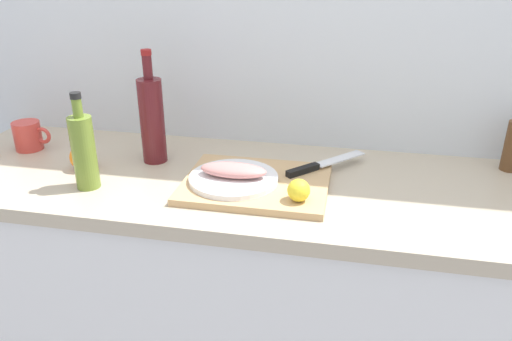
{
  "coord_description": "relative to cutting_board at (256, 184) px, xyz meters",
  "views": [
    {
      "loc": [
        0.23,
        -1.26,
        1.51
      ],
      "look_at": [
        -0.02,
        -0.05,
        0.95
      ],
      "focal_mm": 34.92,
      "sensor_mm": 36.0,
      "label": 1
    }
  ],
  "objects": [
    {
      "name": "back_wall",
      "position": [
        0.02,
        0.37,
        0.34
      ],
      "size": [
        3.2,
        0.05,
        2.5
      ],
      "primitive_type": "cube",
      "color": "silver",
      "rests_on": "ground_plane"
    },
    {
      "name": "kitchen_counter",
      "position": [
        0.02,
        0.05,
        -0.46
      ],
      "size": [
        2.0,
        0.6,
        0.9
      ],
      "color": "white",
      "rests_on": "ground_plane"
    },
    {
      "name": "cutting_board",
      "position": [
        0.0,
        0.0,
        0.0
      ],
      "size": [
        0.4,
        0.32,
        0.02
      ],
      "primitive_type": "cube",
      "color": "tan",
      "rests_on": "kitchen_counter"
    },
    {
      "name": "white_plate",
      "position": [
        -0.06,
        -0.02,
        0.02
      ],
      "size": [
        0.25,
        0.25,
        0.01
      ],
      "primitive_type": "cylinder",
      "color": "white",
      "rests_on": "cutting_board"
    },
    {
      "name": "fish_fillet",
      "position": [
        -0.06,
        -0.02,
        0.04
      ],
      "size": [
        0.18,
        0.08,
        0.04
      ],
      "primitive_type": "ellipsoid",
      "color": "tan",
      "rests_on": "white_plate"
    },
    {
      "name": "chef_knife",
      "position": [
        0.16,
        0.11,
        0.02
      ],
      "size": [
        0.22,
        0.23,
        0.02
      ],
      "rotation": [
        0.0,
        0.0,
        0.82
      ],
      "color": "silver",
      "rests_on": "cutting_board"
    },
    {
      "name": "lemon_0",
      "position": [
        0.13,
        -0.1,
        0.04
      ],
      "size": [
        0.06,
        0.06,
        0.06
      ],
      "primitive_type": "sphere",
      "color": "yellow",
      "rests_on": "cutting_board"
    },
    {
      "name": "olive_oil_bottle",
      "position": [
        -0.46,
        -0.09,
        0.1
      ],
      "size": [
        0.06,
        0.06,
        0.27
      ],
      "color": "olive",
      "rests_on": "kitchen_counter"
    },
    {
      "name": "wine_bottle",
      "position": [
        -0.34,
        0.12,
        0.13
      ],
      "size": [
        0.07,
        0.07,
        0.34
      ],
      "color": "#59191E",
      "rests_on": "kitchen_counter"
    },
    {
      "name": "coffee_mug_0",
      "position": [
        -0.79,
        0.13,
        0.04
      ],
      "size": [
        0.13,
        0.09,
        0.09
      ],
      "color": "#CC3F38",
      "rests_on": "kitchen_counter"
    },
    {
      "name": "orange_0",
      "position": [
        -0.53,
        0.02,
        0.03
      ],
      "size": [
        0.08,
        0.08,
        0.08
      ],
      "primitive_type": "sphere",
      "color": "orange",
      "rests_on": "kitchen_counter"
    }
  ]
}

